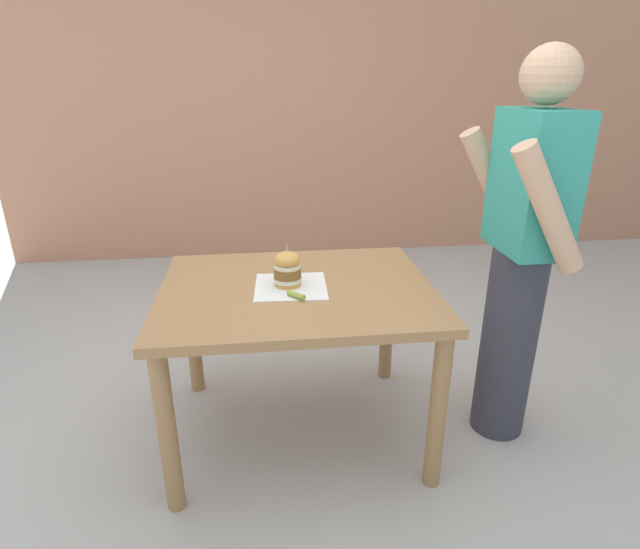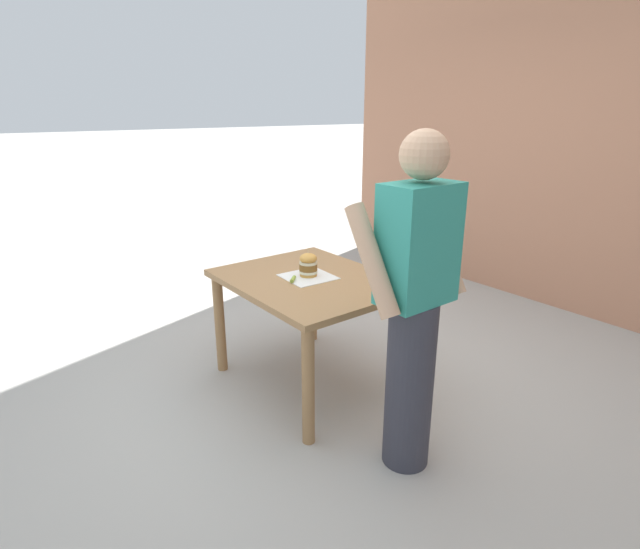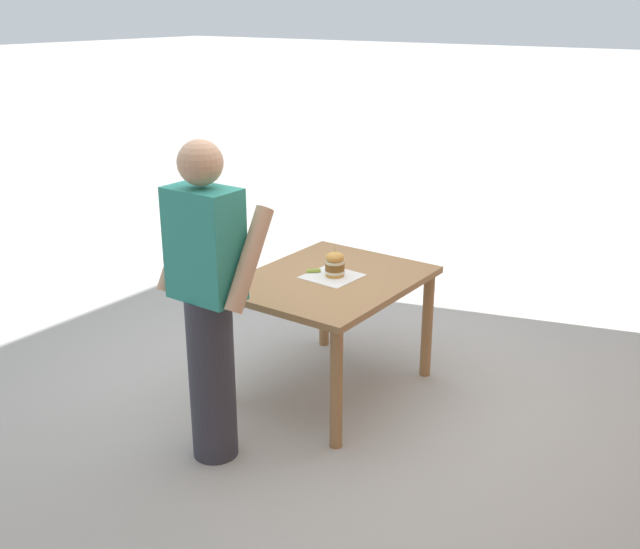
{
  "view_description": "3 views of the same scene",
  "coord_description": "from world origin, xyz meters",
  "views": [
    {
      "loc": [
        1.95,
        -0.14,
        1.57
      ],
      "look_at": [
        0.0,
        0.1,
        0.79
      ],
      "focal_mm": 28.0,
      "sensor_mm": 36.0,
      "label": 1
    },
    {
      "loc": [
        1.79,
        2.41,
        1.77
      ],
      "look_at": [
        0.0,
        0.1,
        0.79
      ],
      "focal_mm": 28.0,
      "sensor_mm": 36.0,
      "label": 2
    },
    {
      "loc": [
        -2.38,
        3.44,
        2.28
      ],
      "look_at": [
        0.0,
        0.1,
        0.79
      ],
      "focal_mm": 42.0,
      "sensor_mm": 36.0,
      "label": 3
    }
  ],
  "objects": [
    {
      "name": "ground_plane",
      "position": [
        0.0,
        0.0,
        0.0
      ],
      "size": [
        80.0,
        80.0,
        0.0
      ],
      "primitive_type": "plane",
      "color": "#ADAAA3"
    },
    {
      "name": "patio_table",
      "position": [
        0.0,
        0.0,
        0.63
      ],
      "size": [
        0.92,
        1.15,
        0.74
      ],
      "color": "#9E7247",
      "rests_on": "ground"
    },
    {
      "name": "serving_paper",
      "position": [
        -0.0,
        -0.03,
        0.74
      ],
      "size": [
        0.32,
        0.32,
        0.0
      ],
      "primitive_type": "cube",
      "rotation": [
        0.0,
        0.0,
        -0.05
      ],
      "color": "white",
      "rests_on": "patio_table"
    },
    {
      "name": "sandwich",
      "position": [
        -0.01,
        -0.04,
        0.82
      ],
      "size": [
        0.12,
        0.12,
        0.19
      ],
      "color": "gold",
      "rests_on": "serving_paper"
    },
    {
      "name": "pickle_spear",
      "position": [
        0.13,
        -0.01,
        0.76
      ],
      "size": [
        0.08,
        0.07,
        0.02
      ],
      "primitive_type": "cylinder",
      "rotation": [
        0.0,
        1.57,
        0.76
      ],
      "color": "#8EA83D",
      "rests_on": "serving_paper"
    },
    {
      "name": "diner_across_table",
      "position": [
        0.09,
        0.94,
        0.88
      ],
      "size": [
        0.55,
        0.35,
        1.69
      ],
      "color": "#33333D",
      "rests_on": "ground"
    }
  ]
}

